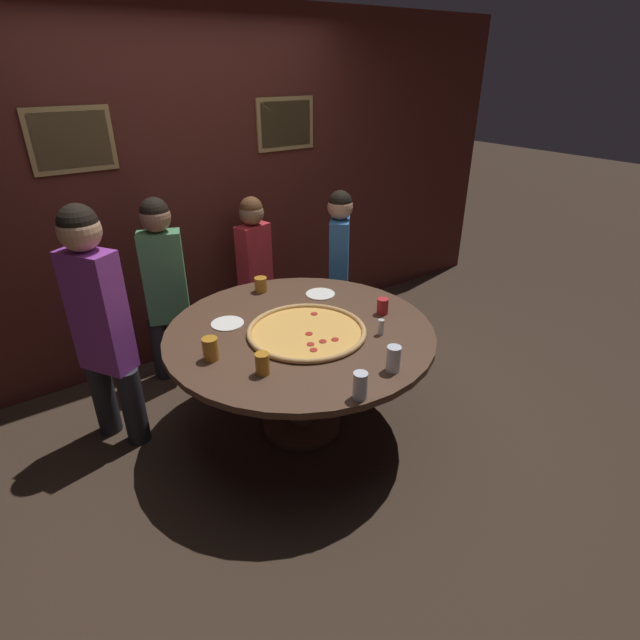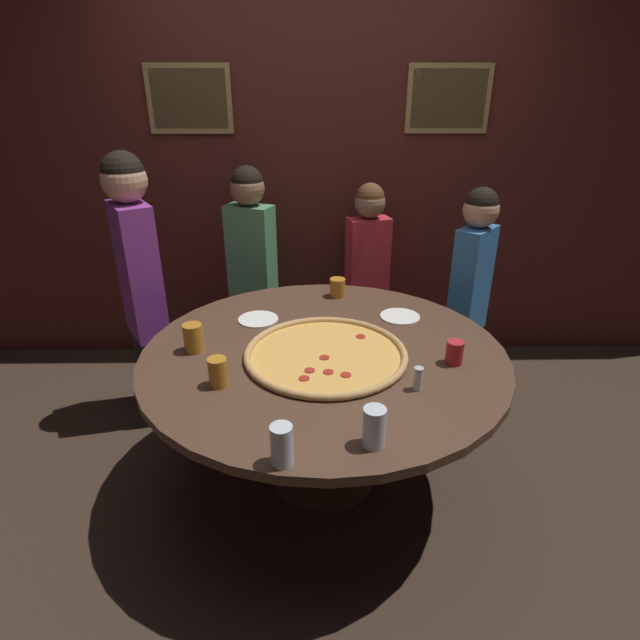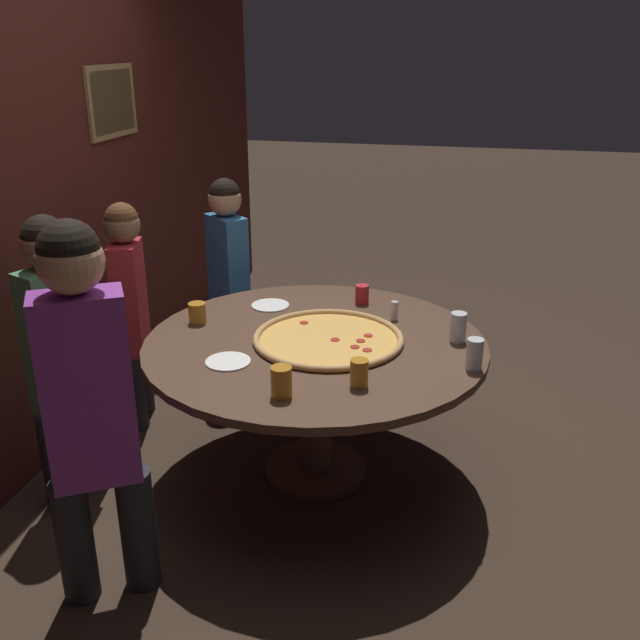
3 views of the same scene
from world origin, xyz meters
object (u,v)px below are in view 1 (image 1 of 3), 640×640
at_px(white_plate_far_back, 227,323).
at_px(diner_far_left, 255,266).
at_px(drink_cup_beside_pizza, 211,349).
at_px(drink_cup_centre_back, 394,359).
at_px(giant_pizza, 307,331).
at_px(drink_cup_far_left, 262,364).
at_px(dining_table, 300,347).
at_px(diner_centre_back, 339,261).
at_px(diner_side_right, 99,317).
at_px(condiment_shaker, 381,327).
at_px(drink_cup_front_edge, 261,285).
at_px(diner_side_left, 165,282).
at_px(white_plate_right_side, 320,294).
at_px(drink_cup_far_right, 360,386).
at_px(drink_cup_near_left, 383,306).

distance_m(white_plate_far_back, diner_far_left, 1.03).
bearing_deg(drink_cup_beside_pizza, drink_cup_centre_back, -41.96).
distance_m(giant_pizza, drink_cup_far_left, 0.49).
relative_size(dining_table, diner_centre_back, 1.24).
bearing_deg(diner_side_right, white_plate_far_back, -144.39).
bearing_deg(diner_far_left, condiment_shaker, 76.48).
distance_m(drink_cup_front_edge, diner_far_left, 0.54).
bearing_deg(drink_cup_centre_back, dining_table, 102.71).
bearing_deg(diner_side_left, diner_centre_back, -171.57).
bearing_deg(white_plate_right_side, diner_far_left, 96.54).
xyz_separation_m(drink_cup_far_left, drink_cup_beside_pizza, (-0.16, 0.28, 0.00)).
bearing_deg(drink_cup_centre_back, white_plate_far_back, 115.88).
xyz_separation_m(giant_pizza, diner_centre_back, (0.88, 0.82, -0.00)).
bearing_deg(giant_pizza, drink_cup_centre_back, -76.66).
bearing_deg(dining_table, condiment_shaker, -42.68).
bearing_deg(white_plate_right_side, drink_cup_far_left, -142.49).
height_order(white_plate_far_back, diner_centre_back, diner_centre_back).
height_order(drink_cup_front_edge, drink_cup_far_right, drink_cup_far_right).
relative_size(drink_cup_beside_pizza, diner_far_left, 0.10).
height_order(drink_cup_far_right, diner_far_left, diner_far_left).
bearing_deg(giant_pizza, diner_side_right, 146.31).
distance_m(dining_table, drink_cup_front_edge, 0.67).
relative_size(drink_cup_far_left, diner_side_right, 0.08).
height_order(condiment_shaker, diner_far_left, diner_far_left).
distance_m(giant_pizza, drink_cup_beside_pizza, 0.60).
bearing_deg(drink_cup_far_right, drink_cup_front_edge, 80.21).
relative_size(diner_far_left, diner_side_right, 0.84).
height_order(giant_pizza, diner_centre_back, diner_centre_back).
height_order(dining_table, white_plate_far_back, white_plate_far_back).
xyz_separation_m(giant_pizza, drink_cup_front_edge, (0.08, 0.70, 0.04)).
bearing_deg(drink_cup_beside_pizza, giant_pizza, -5.67).
height_order(drink_cup_front_edge, white_plate_far_back, drink_cup_front_edge).
relative_size(drink_cup_front_edge, diner_far_left, 0.08).
height_order(drink_cup_far_left, white_plate_right_side, drink_cup_far_left).
relative_size(giant_pizza, diner_side_left, 0.52).
bearing_deg(condiment_shaker, white_plate_far_back, 136.46).
relative_size(drink_cup_beside_pizza, diner_side_left, 0.09).
distance_m(drink_cup_front_edge, white_plate_far_back, 0.53).
relative_size(giant_pizza, drink_cup_front_edge, 6.95).
relative_size(drink_cup_beside_pizza, condiment_shaker, 1.33).
bearing_deg(diner_centre_back, diner_far_left, -81.83).
relative_size(drink_cup_far_left, diner_far_left, 0.09).
xyz_separation_m(drink_cup_centre_back, drink_cup_near_left, (0.41, 0.53, -0.02)).
distance_m(dining_table, condiment_shaker, 0.52).
bearing_deg(white_plate_far_back, drink_cup_near_left, -27.09).
bearing_deg(diner_far_left, dining_table, 59.13).
xyz_separation_m(diner_far_left, diner_side_right, (-1.31, -0.52, 0.14)).
height_order(drink_cup_centre_back, condiment_shaker, drink_cup_centre_back).
bearing_deg(drink_cup_near_left, drink_cup_centre_back, -127.25).
bearing_deg(diner_far_left, diner_side_left, -12.11).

